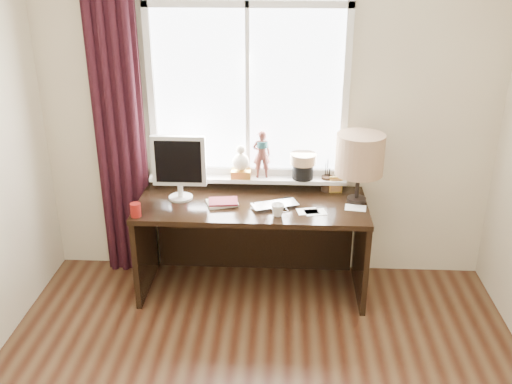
# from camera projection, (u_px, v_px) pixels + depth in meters

# --- Properties ---
(wall_back) EXTENTS (3.50, 0.00, 2.60)m
(wall_back) POSITION_uv_depth(u_px,v_px,m) (268.00, 117.00, 4.34)
(wall_back) COLOR beige
(wall_back) RESTS_ON ground
(laptop) EXTENTS (0.39, 0.32, 0.03)m
(laptop) POSITION_uv_depth(u_px,v_px,m) (275.00, 205.00, 4.15)
(laptop) COLOR silver
(laptop) RESTS_ON desk
(mug) EXTENTS (0.13, 0.13, 0.09)m
(mug) POSITION_uv_depth(u_px,v_px,m) (278.00, 209.00, 4.00)
(mug) COLOR white
(mug) RESTS_ON desk
(red_cup) EXTENTS (0.07, 0.07, 0.10)m
(red_cup) POSITION_uv_depth(u_px,v_px,m) (136.00, 210.00, 3.99)
(red_cup) COLOR maroon
(red_cup) RESTS_ON desk
(window) EXTENTS (1.52, 0.21, 1.40)m
(window) POSITION_uv_depth(u_px,v_px,m) (248.00, 118.00, 4.29)
(window) COLOR white
(window) RESTS_ON ground
(curtain) EXTENTS (0.38, 0.09, 2.25)m
(curtain) POSITION_uv_depth(u_px,v_px,m) (120.00, 142.00, 4.38)
(curtain) COLOR black
(curtain) RESTS_ON floor
(desk) EXTENTS (1.70, 0.70, 0.75)m
(desk) POSITION_uv_depth(u_px,v_px,m) (253.00, 226.00, 4.40)
(desk) COLOR black
(desk) RESTS_ON floor
(monitor) EXTENTS (0.40, 0.18, 0.49)m
(monitor) POSITION_uv_depth(u_px,v_px,m) (179.00, 164.00, 4.18)
(monitor) COLOR beige
(monitor) RESTS_ON desk
(notebook_stack) EXTENTS (0.26, 0.22, 0.03)m
(notebook_stack) POSITION_uv_depth(u_px,v_px,m) (223.00, 202.00, 4.19)
(notebook_stack) COLOR beige
(notebook_stack) RESTS_ON desk
(brush_holder) EXTENTS (0.09, 0.09, 0.25)m
(brush_holder) POSITION_uv_depth(u_px,v_px,m) (327.00, 183.00, 4.40)
(brush_holder) COLOR black
(brush_holder) RESTS_ON desk
(icon_frame) EXTENTS (0.10, 0.03, 0.13)m
(icon_frame) POSITION_uv_depth(u_px,v_px,m) (336.00, 185.00, 4.36)
(icon_frame) COLOR gold
(icon_frame) RESTS_ON desk
(table_lamp) EXTENTS (0.35, 0.35, 0.52)m
(table_lamp) POSITION_uv_depth(u_px,v_px,m) (360.00, 155.00, 4.10)
(table_lamp) COLOR black
(table_lamp) RESTS_ON desk
(loose_papers) EXTENTS (0.52, 0.23, 0.00)m
(loose_papers) POSITION_uv_depth(u_px,v_px,m) (326.00, 210.00, 4.09)
(loose_papers) COLOR white
(loose_papers) RESTS_ON desk
(desk_cables) EXTENTS (0.23, 0.28, 0.01)m
(desk_cables) POSITION_uv_depth(u_px,v_px,m) (282.00, 203.00, 4.20)
(desk_cables) COLOR black
(desk_cables) RESTS_ON desk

